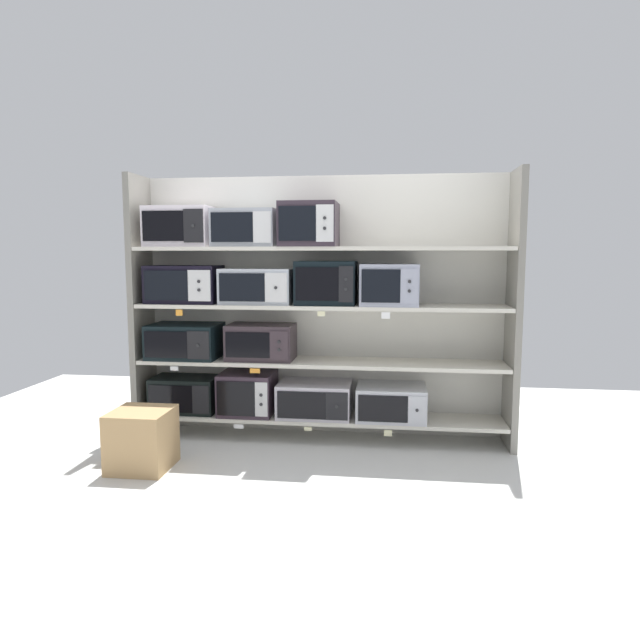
# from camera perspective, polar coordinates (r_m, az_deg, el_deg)

# --- Properties ---
(ground) EXTENTS (6.89, 6.00, 0.02)m
(ground) POSITION_cam_1_polar(r_m,az_deg,el_deg) (3.75, -1.98, -16.82)
(ground) COLOR silver
(back_panel) EXTENTS (3.09, 0.04, 2.11)m
(back_panel) POSITION_cam_1_polar(r_m,az_deg,el_deg) (4.67, 0.34, 1.41)
(back_panel) COLOR beige
(back_panel) RESTS_ON ground
(upright_left) EXTENTS (0.05, 0.40, 2.11)m
(upright_left) POSITION_cam_1_polar(r_m,az_deg,el_deg) (4.85, -17.56, 1.30)
(upright_left) COLOR gray
(upright_left) RESTS_ON ground
(upright_right) EXTENTS (0.05, 0.40, 2.11)m
(upright_right) POSITION_cam_1_polar(r_m,az_deg,el_deg) (4.51, 18.95, 0.85)
(upright_right) COLOR gray
(upright_right) RESTS_ON ground
(shelf_0) EXTENTS (2.89, 0.40, 0.03)m
(shelf_0) POSITION_cam_1_polar(r_m,az_deg,el_deg) (4.62, 0.00, -9.77)
(shelf_0) COLOR beige
(shelf_0) RESTS_ON ground
(microwave_0) EXTENTS (0.53, 0.34, 0.28)m
(microwave_0) POSITION_cam_1_polar(r_m,az_deg,el_deg) (4.83, -13.41, -7.27)
(microwave_0) COLOR black
(microwave_0) RESTS_ON shelf_0
(microwave_1) EXTENTS (0.43, 0.41, 0.34)m
(microwave_1) POSITION_cam_1_polar(r_m,az_deg,el_deg) (4.67, -7.30, -7.29)
(microwave_1) COLOR #332632
(microwave_1) RESTS_ON shelf_0
(microwave_2) EXTENTS (0.58, 0.42, 0.27)m
(microwave_2) POSITION_cam_1_polar(r_m,az_deg,el_deg) (4.58, -0.52, -7.96)
(microwave_2) COLOR #B8B2BC
(microwave_2) RESTS_ON shelf_0
(microwave_3) EXTENTS (0.54, 0.43, 0.26)m
(microwave_3) POSITION_cam_1_polar(r_m,az_deg,el_deg) (4.54, 7.18, -8.19)
(microwave_3) COLOR #B8B9C1
(microwave_3) RESTS_ON shelf_0
(price_tag_0) EXTENTS (0.08, 0.00, 0.03)m
(price_tag_0) POSITION_cam_1_polar(r_m,az_deg,el_deg) (4.55, -8.20, -10.57)
(price_tag_0) COLOR white
(price_tag_1) EXTENTS (0.06, 0.00, 0.03)m
(price_tag_1) POSITION_cam_1_polar(r_m,az_deg,el_deg) (4.44, -1.22, -10.92)
(price_tag_1) COLOR beige
(price_tag_2) EXTENTS (0.06, 0.00, 0.05)m
(price_tag_2) POSITION_cam_1_polar(r_m,az_deg,el_deg) (4.40, 6.87, -11.25)
(price_tag_2) COLOR beige
(shelf_1) EXTENTS (2.89, 0.40, 0.03)m
(shelf_1) POSITION_cam_1_polar(r_m,az_deg,el_deg) (4.51, 0.00, -4.29)
(shelf_1) COLOR beige
(microwave_4) EXTENTS (0.56, 0.43, 0.28)m
(microwave_4) POSITION_cam_1_polar(r_m,az_deg,el_deg) (4.74, -13.41, -2.05)
(microwave_4) COLOR black
(microwave_4) RESTS_ON shelf_1
(microwave_5) EXTENTS (0.53, 0.35, 0.28)m
(microwave_5) POSITION_cam_1_polar(r_m,az_deg,el_deg) (4.56, -5.96, -2.20)
(microwave_5) COLOR #33282E
(microwave_5) RESTS_ON shelf_1
(price_tag_3) EXTENTS (0.06, 0.00, 0.03)m
(price_tag_3) POSITION_cam_1_polar(r_m,az_deg,el_deg) (4.60, -14.48, -4.75)
(price_tag_3) COLOR white
(price_tag_4) EXTENTS (0.08, 0.00, 0.04)m
(price_tag_4) POSITION_cam_1_polar(r_m,az_deg,el_deg) (4.40, -6.58, -5.11)
(price_tag_4) COLOR orange
(shelf_2) EXTENTS (2.89, 0.40, 0.03)m
(shelf_2) POSITION_cam_1_polar(r_m,az_deg,el_deg) (4.44, 0.00, 1.40)
(shelf_2) COLOR beige
(microwave_6) EXTENTS (0.57, 0.37, 0.30)m
(microwave_6) POSITION_cam_1_polar(r_m,az_deg,el_deg) (4.69, -13.50, 3.52)
(microwave_6) COLOR black
(microwave_6) RESTS_ON shelf_2
(microwave_7) EXTENTS (0.56, 0.36, 0.28)m
(microwave_7) POSITION_cam_1_polar(r_m,az_deg,el_deg) (4.52, -6.33, 3.41)
(microwave_7) COLOR #B2B8C2
(microwave_7) RESTS_ON shelf_2
(microwave_8) EXTENTS (0.46, 0.36, 0.34)m
(microwave_8) POSITION_cam_1_polar(r_m,az_deg,el_deg) (4.42, 0.63, 3.77)
(microwave_8) COLOR black
(microwave_8) RESTS_ON shelf_2
(microwave_9) EXTENTS (0.44, 0.41, 0.32)m
(microwave_9) POSITION_cam_1_polar(r_m,az_deg,el_deg) (4.39, 6.99, 3.56)
(microwave_9) COLOR #969BAD
(microwave_9) RESTS_ON shelf_2
(price_tag_5) EXTENTS (0.05, 0.00, 0.05)m
(price_tag_5) POSITION_cam_1_polar(r_m,az_deg,el_deg) (4.51, -14.01, 0.72)
(price_tag_5) COLOR orange
(price_tag_6) EXTENTS (0.06, 0.00, 0.04)m
(price_tag_6) POSITION_cam_1_polar(r_m,az_deg,el_deg) (4.24, 0.13, 0.63)
(price_tag_6) COLOR beige
(price_tag_7) EXTENTS (0.06, 0.00, 0.05)m
(price_tag_7) POSITION_cam_1_polar(r_m,az_deg,el_deg) (4.21, 6.64, 0.46)
(price_tag_7) COLOR white
(shelf_3) EXTENTS (2.89, 0.40, 0.03)m
(shelf_3) POSITION_cam_1_polar(r_m,az_deg,el_deg) (4.42, 0.00, 7.20)
(shelf_3) COLOR beige
(microwave_10) EXTENTS (0.52, 0.34, 0.32)m
(microwave_10) POSITION_cam_1_polar(r_m,az_deg,el_deg) (4.70, -13.96, 9.10)
(microwave_10) COLOR silver
(microwave_10) RESTS_ON shelf_3
(microwave_11) EXTENTS (0.49, 0.36, 0.29)m
(microwave_11) POSITION_cam_1_polar(r_m,az_deg,el_deg) (4.53, -7.46, 9.17)
(microwave_11) COLOR #A0A5AE
(microwave_11) RESTS_ON shelf_3
(microwave_12) EXTENTS (0.44, 0.44, 0.34)m
(microwave_12) POSITION_cam_1_polar(r_m,az_deg,el_deg) (4.44, -1.08, 9.58)
(microwave_12) COLOR #30262F
(microwave_12) RESTS_ON shelf_3
(shipping_carton) EXTENTS (0.40, 0.40, 0.41)m
(shipping_carton) POSITION_cam_1_polar(r_m,az_deg,el_deg) (4.19, -17.52, -11.40)
(shipping_carton) COLOR tan
(shipping_carton) RESTS_ON ground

